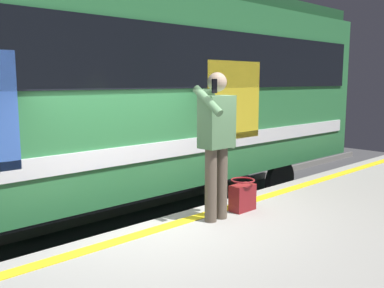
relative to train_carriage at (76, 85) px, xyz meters
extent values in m
cube|color=yellow|center=(0.10, 2.54, -1.55)|extent=(16.36, 0.16, 0.01)
cube|color=slate|center=(0.10, 0.71, -2.44)|extent=(21.71, 0.08, 0.16)
cube|color=slate|center=(0.10, -0.72, -2.44)|extent=(21.71, 0.08, 0.16)
cube|color=#2D723F|center=(0.00, -0.01, -0.10)|extent=(11.95, 2.84, 2.93)
cube|color=black|center=(0.00, 1.43, 0.41)|extent=(11.36, 0.03, 0.90)
cube|color=silver|center=(0.00, 1.43, -0.91)|extent=(11.36, 0.03, 0.24)
cube|color=gold|center=(-2.09, 1.43, -0.25)|extent=(1.28, 0.02, 1.28)
cylinder|color=black|center=(-3.88, 1.13, -1.94)|extent=(0.84, 0.12, 0.84)
cylinder|color=black|center=(-3.88, -1.14, -1.94)|extent=(0.84, 0.12, 0.84)
cylinder|color=brown|center=(-0.37, 2.75, -1.12)|extent=(0.14, 0.14, 0.86)
cylinder|color=brown|center=(-0.19, 2.75, -1.12)|extent=(0.14, 0.14, 0.86)
cube|color=#4C724C|center=(-0.28, 2.75, -0.39)|extent=(0.40, 0.24, 0.60)
sphere|color=#4C724C|center=(-0.28, 2.59, -0.11)|extent=(0.20, 0.20, 0.20)
sphere|color=beige|center=(-0.28, 2.75, 0.06)|extent=(0.22, 0.22, 0.22)
cylinder|color=#4C724C|center=(-0.53, 2.75, -0.45)|extent=(0.09, 0.09, 0.54)
cylinder|color=#4C724C|center=(-0.05, 2.83, -0.14)|extent=(0.09, 0.42, 0.33)
cube|color=black|center=(-0.05, 2.93, 0.02)|extent=(0.07, 0.02, 0.15)
cube|color=maroon|center=(-0.79, 2.73, -1.39)|extent=(0.33, 0.18, 0.33)
torus|color=maroon|center=(-0.79, 2.73, -1.16)|extent=(0.30, 0.30, 0.02)
camera|label=1|loc=(3.23, 6.08, 0.07)|focal=39.76mm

